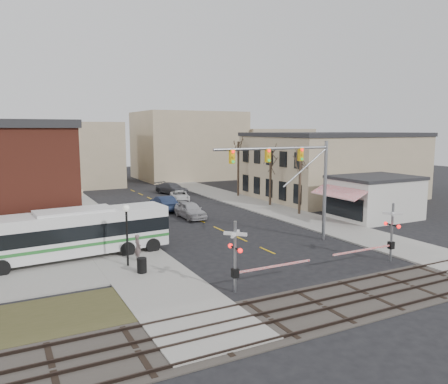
{
  "coord_description": "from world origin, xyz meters",
  "views": [
    {
      "loc": [
        -17.32,
        -24.33,
        8.89
      ],
      "look_at": [
        0.01,
        8.98,
        3.5
      ],
      "focal_mm": 35.0,
      "sensor_mm": 36.0,
      "label": 1
    }
  ],
  "objects_px": {
    "pedestrian_near": "(138,247)",
    "car_d": "(172,188)",
    "transit_bus": "(75,233)",
    "street_lamp": "(127,222)",
    "car_c": "(180,196)",
    "pedestrian_far": "(95,241)",
    "traffic_signal_mast": "(297,171)",
    "rr_crossing_west": "(242,257)",
    "rr_crossing_east": "(387,233)",
    "trash_bin": "(142,265)",
    "car_b": "(164,203)",
    "car_a": "(190,210)"
  },
  "relations": [
    {
      "from": "rr_crossing_east",
      "to": "car_b",
      "type": "bearing_deg",
      "value": 105.58
    },
    {
      "from": "street_lamp",
      "to": "pedestrian_far",
      "type": "relative_size",
      "value": 2.59
    },
    {
      "from": "pedestrian_far",
      "to": "trash_bin",
      "type": "bearing_deg",
      "value": -105.79
    },
    {
      "from": "pedestrian_far",
      "to": "traffic_signal_mast",
      "type": "bearing_deg",
      "value": -47.68
    },
    {
      "from": "transit_bus",
      "to": "car_b",
      "type": "height_order",
      "value": "transit_bus"
    },
    {
      "from": "rr_crossing_west",
      "to": "pedestrian_near",
      "type": "height_order",
      "value": "rr_crossing_west"
    },
    {
      "from": "transit_bus",
      "to": "pedestrian_near",
      "type": "relative_size",
      "value": 7.23
    },
    {
      "from": "car_c",
      "to": "car_d",
      "type": "height_order",
      "value": "car_d"
    },
    {
      "from": "traffic_signal_mast",
      "to": "pedestrian_far",
      "type": "relative_size",
      "value": 6.53
    },
    {
      "from": "rr_crossing_west",
      "to": "street_lamp",
      "type": "height_order",
      "value": "street_lamp"
    },
    {
      "from": "car_a",
      "to": "rr_crossing_east",
      "type": "bearing_deg",
      "value": -72.76
    },
    {
      "from": "traffic_signal_mast",
      "to": "rr_crossing_east",
      "type": "xyz_separation_m",
      "value": [
        2.53,
        -6.71,
        -3.78
      ]
    },
    {
      "from": "rr_crossing_west",
      "to": "street_lamp",
      "type": "xyz_separation_m",
      "value": [
        -4.49,
        7.06,
        1.04
      ]
    },
    {
      "from": "car_b",
      "to": "car_d",
      "type": "bearing_deg",
      "value": -113.8
    },
    {
      "from": "car_b",
      "to": "car_d",
      "type": "height_order",
      "value": "car_b"
    },
    {
      "from": "traffic_signal_mast",
      "to": "car_b",
      "type": "bearing_deg",
      "value": 103.64
    },
    {
      "from": "rr_crossing_east",
      "to": "car_d",
      "type": "distance_m",
      "value": 36.27
    },
    {
      "from": "traffic_signal_mast",
      "to": "street_lamp",
      "type": "bearing_deg",
      "value": 179.24
    },
    {
      "from": "rr_crossing_west",
      "to": "trash_bin",
      "type": "bearing_deg",
      "value": 127.93
    },
    {
      "from": "traffic_signal_mast",
      "to": "car_a",
      "type": "distance_m",
      "value": 14.3
    },
    {
      "from": "traffic_signal_mast",
      "to": "rr_crossing_east",
      "type": "distance_m",
      "value": 8.1
    },
    {
      "from": "pedestrian_near",
      "to": "car_c",
      "type": "bearing_deg",
      "value": -35.73
    },
    {
      "from": "trash_bin",
      "to": "car_d",
      "type": "height_order",
      "value": "car_d"
    },
    {
      "from": "street_lamp",
      "to": "trash_bin",
      "type": "relative_size",
      "value": 4.3
    },
    {
      "from": "rr_crossing_east",
      "to": "car_a",
      "type": "bearing_deg",
      "value": 106.88
    },
    {
      "from": "trash_bin",
      "to": "pedestrian_far",
      "type": "distance_m",
      "value": 6.44
    },
    {
      "from": "street_lamp",
      "to": "pedestrian_far",
      "type": "bearing_deg",
      "value": 105.15
    },
    {
      "from": "car_a",
      "to": "car_c",
      "type": "height_order",
      "value": "car_a"
    },
    {
      "from": "rr_crossing_east",
      "to": "car_c",
      "type": "xyz_separation_m",
      "value": [
        -2.97,
        30.09,
        -1.33
      ]
    },
    {
      "from": "car_b",
      "to": "car_c",
      "type": "relative_size",
      "value": 1.08
    },
    {
      "from": "transit_bus",
      "to": "pedestrian_far",
      "type": "distance_m",
      "value": 1.99
    },
    {
      "from": "car_b",
      "to": "rr_crossing_east",
      "type": "bearing_deg",
      "value": 106.72
    },
    {
      "from": "rr_crossing_west",
      "to": "pedestrian_near",
      "type": "distance_m",
      "value": 8.69
    },
    {
      "from": "car_c",
      "to": "pedestrian_far",
      "type": "relative_size",
      "value": 2.99
    },
    {
      "from": "car_c",
      "to": "traffic_signal_mast",
      "type": "bearing_deg",
      "value": -73.7
    },
    {
      "from": "car_a",
      "to": "trash_bin",
      "type": "bearing_deg",
      "value": -122.62
    },
    {
      "from": "traffic_signal_mast",
      "to": "car_d",
      "type": "distance_m",
      "value": 29.93
    },
    {
      "from": "street_lamp",
      "to": "trash_bin",
      "type": "distance_m",
      "value": 3.05
    },
    {
      "from": "transit_bus",
      "to": "car_a",
      "type": "bearing_deg",
      "value": 36.54
    },
    {
      "from": "rr_crossing_west",
      "to": "street_lamp",
      "type": "distance_m",
      "value": 8.43
    },
    {
      "from": "street_lamp",
      "to": "trash_bin",
      "type": "xyz_separation_m",
      "value": [
        0.39,
        -1.81,
        -2.43
      ]
    },
    {
      "from": "traffic_signal_mast",
      "to": "car_c",
      "type": "relative_size",
      "value": 2.19
    },
    {
      "from": "rr_crossing_west",
      "to": "rr_crossing_east",
      "type": "xyz_separation_m",
      "value": [
        11.36,
        0.18,
        0.0
      ]
    },
    {
      "from": "transit_bus",
      "to": "street_lamp",
      "type": "distance_m",
      "value": 4.56
    },
    {
      "from": "street_lamp",
      "to": "car_a",
      "type": "bearing_deg",
      "value": 52.36
    },
    {
      "from": "transit_bus",
      "to": "street_lamp",
      "type": "xyz_separation_m",
      "value": [
        2.67,
        -3.51,
        1.15
      ]
    },
    {
      "from": "transit_bus",
      "to": "car_b",
      "type": "relative_size",
      "value": 2.6
    },
    {
      "from": "car_a",
      "to": "pedestrian_far",
      "type": "bearing_deg",
      "value": -142.52
    },
    {
      "from": "car_c",
      "to": "street_lamp",
      "type": "bearing_deg",
      "value": -103.8
    },
    {
      "from": "pedestrian_near",
      "to": "car_d",
      "type": "bearing_deg",
      "value": -32.56
    }
  ]
}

